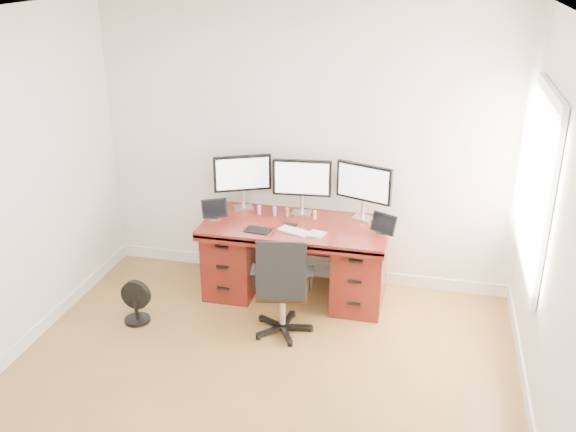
% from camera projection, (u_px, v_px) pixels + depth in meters
% --- Properties ---
extents(ground, '(4.50, 4.50, 0.00)m').
position_uv_depth(ground, '(240.00, 419.00, 4.54)').
color(ground, olive).
rests_on(ground, ground).
extents(back_wall, '(4.00, 0.10, 2.70)m').
position_uv_depth(back_wall, '(306.00, 147.00, 6.04)').
color(back_wall, white).
rests_on(back_wall, ground).
extents(right_wall, '(0.10, 4.50, 2.70)m').
position_uv_depth(right_wall, '(570.00, 272.00, 3.69)').
color(right_wall, white).
rests_on(right_wall, ground).
extents(desk, '(1.70, 0.80, 0.75)m').
position_uv_depth(desk, '(296.00, 257.00, 6.03)').
color(desk, '#5A1712').
rests_on(desk, ground).
extents(office_chair, '(0.58, 0.58, 0.93)m').
position_uv_depth(office_chair, '(282.00, 303.00, 5.43)').
color(office_chair, black).
rests_on(office_chair, ground).
extents(floor_fan, '(0.27, 0.23, 0.39)m').
position_uv_depth(floor_fan, '(136.00, 303.00, 5.66)').
color(floor_fan, black).
rests_on(floor_fan, ground).
extents(monitor_left, '(0.51, 0.26, 0.53)m').
position_uv_depth(monitor_left, '(242.00, 175.00, 6.10)').
color(monitor_left, silver).
rests_on(monitor_left, desk).
extents(monitor_center, '(0.55, 0.16, 0.53)m').
position_uv_depth(monitor_center, '(302.00, 180.00, 5.98)').
color(monitor_center, silver).
rests_on(monitor_center, desk).
extents(monitor_right, '(0.53, 0.22, 0.53)m').
position_uv_depth(monitor_right, '(364.00, 185.00, 5.85)').
color(monitor_right, silver).
rests_on(monitor_right, desk).
extents(tablet_left, '(0.24, 0.18, 0.19)m').
position_uv_depth(tablet_left, '(214.00, 210.00, 5.95)').
color(tablet_left, silver).
rests_on(tablet_left, desk).
extents(tablet_right, '(0.24, 0.17, 0.19)m').
position_uv_depth(tablet_right, '(383.00, 225.00, 5.62)').
color(tablet_right, silver).
rests_on(tablet_right, desk).
extents(keyboard, '(0.31, 0.22, 0.01)m').
position_uv_depth(keyboard, '(294.00, 231.00, 5.70)').
color(keyboard, silver).
rests_on(keyboard, desk).
extents(trackpad, '(0.17, 0.17, 0.01)m').
position_uv_depth(trackpad, '(317.00, 234.00, 5.64)').
color(trackpad, silver).
rests_on(trackpad, desk).
extents(drawing_tablet, '(0.24, 0.17, 0.01)m').
position_uv_depth(drawing_tablet, '(258.00, 230.00, 5.72)').
color(drawing_tablet, black).
rests_on(drawing_tablet, desk).
extents(phone, '(0.13, 0.08, 0.01)m').
position_uv_depth(phone, '(290.00, 225.00, 5.84)').
color(phone, black).
rests_on(phone, desk).
extents(figurine_purple, '(0.04, 0.04, 0.09)m').
position_uv_depth(figurine_purple, '(259.00, 209.00, 6.06)').
color(figurine_purple, '#AE6DCB').
rests_on(figurine_purple, desk).
extents(figurine_blue, '(0.04, 0.04, 0.09)m').
position_uv_depth(figurine_blue, '(275.00, 210.00, 6.03)').
color(figurine_blue, '#597FF4').
rests_on(figurine_blue, desk).
extents(figurine_brown, '(0.04, 0.04, 0.09)m').
position_uv_depth(figurine_brown, '(287.00, 212.00, 6.00)').
color(figurine_brown, brown).
rests_on(figurine_brown, desk).
extents(figurine_orange, '(0.04, 0.04, 0.09)m').
position_uv_depth(figurine_orange, '(315.00, 214.00, 5.95)').
color(figurine_orange, '#E48047').
rests_on(figurine_orange, desk).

